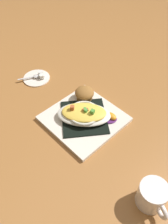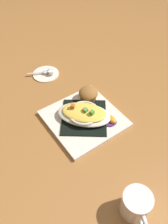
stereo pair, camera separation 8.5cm
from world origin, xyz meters
name	(u,v)px [view 1 (the left image)]	position (x,y,z in m)	size (l,w,h in m)	color
ground_plane	(84,120)	(0.00, 0.00, 0.00)	(2.60, 2.60, 0.00)	#A16936
square_plate	(84,119)	(0.00, 0.00, 0.01)	(0.26, 0.26, 0.01)	white
folded_napkin	(84,117)	(0.00, 0.00, 0.02)	(0.16, 0.17, 0.00)	black
gratin_dish	(84,114)	(0.00, 0.00, 0.04)	(0.23, 0.20, 0.05)	silver
muffin	(84,94)	(0.06, -0.08, 0.04)	(0.07, 0.07, 0.05)	olive
orange_garnish	(111,117)	(-0.08, -0.05, 0.02)	(0.06, 0.06, 0.02)	#56256B
coffee_mug	(152,196)	(-0.33, 0.14, 0.04)	(0.10, 0.08, 0.08)	white
creamer_saucer	(36,78)	(0.31, -0.07, 0.00)	(0.12, 0.12, 0.01)	white
spoon	(34,77)	(0.31, -0.06, 0.01)	(0.07, 0.09, 0.01)	silver
creamer_cup_0	(42,76)	(0.29, -0.08, 0.02)	(0.02, 0.02, 0.02)	white
creamer_cup_1	(41,73)	(0.31, -0.10, 0.02)	(0.02, 0.02, 0.02)	white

